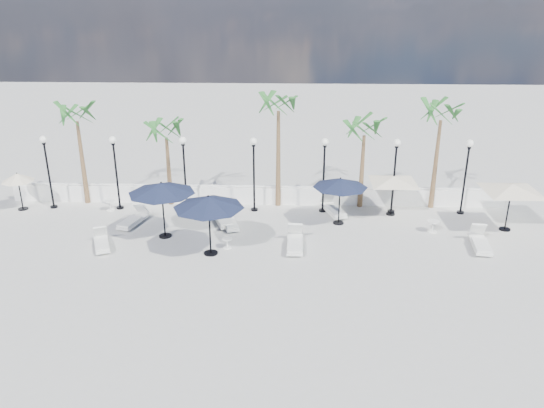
{
  "coord_description": "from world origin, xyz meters",
  "views": [
    {
      "loc": [
        1.86,
        -18.78,
        10.22
      ],
      "look_at": [
        1.02,
        3.59,
        1.5
      ],
      "focal_mm": 35.0,
      "sensor_mm": 36.0,
      "label": 1
    }
  ],
  "objects_px": {
    "lounger_5": "(223,218)",
    "lounger_6": "(480,243)",
    "lounger_1": "(101,243)",
    "parasol_cream_small": "(18,178)",
    "parasol_navy_right": "(340,183)",
    "parasol_navy_mid": "(209,202)",
    "lounger_0": "(133,220)",
    "parasol_cream_sq_a": "(394,177)",
    "parasol_cream_sq_b": "(512,184)",
    "lounger_3": "(295,242)",
    "lounger_2": "(230,222)",
    "parasol_navy_left": "(161,188)",
    "lounger_4": "(333,209)"
  },
  "relations": [
    {
      "from": "lounger_3",
      "to": "parasol_navy_mid",
      "type": "relative_size",
      "value": 0.71
    },
    {
      "from": "lounger_2",
      "to": "parasol_cream_small",
      "type": "relative_size",
      "value": 0.96
    },
    {
      "from": "parasol_cream_sq_b",
      "to": "lounger_1",
      "type": "bearing_deg",
      "value": -171.98
    },
    {
      "from": "lounger_0",
      "to": "lounger_6",
      "type": "relative_size",
      "value": 0.96
    },
    {
      "from": "lounger_2",
      "to": "lounger_5",
      "type": "height_order",
      "value": "lounger_5"
    },
    {
      "from": "lounger_6",
      "to": "lounger_4",
      "type": "bearing_deg",
      "value": 156.1
    },
    {
      "from": "lounger_3",
      "to": "lounger_5",
      "type": "relative_size",
      "value": 0.95
    },
    {
      "from": "parasol_cream_sq_b",
      "to": "parasol_cream_small",
      "type": "relative_size",
      "value": 2.44
    },
    {
      "from": "parasol_cream_sq_a",
      "to": "parasol_cream_small",
      "type": "bearing_deg",
      "value": -180.0
    },
    {
      "from": "lounger_1",
      "to": "lounger_5",
      "type": "bearing_deg",
      "value": 8.09
    },
    {
      "from": "lounger_1",
      "to": "parasol_cream_sq_a",
      "type": "distance_m",
      "value": 14.11
    },
    {
      "from": "parasol_cream_sq_a",
      "to": "parasol_cream_small",
      "type": "distance_m",
      "value": 18.93
    },
    {
      "from": "lounger_0",
      "to": "parasol_cream_sq_a",
      "type": "bearing_deg",
      "value": 23.26
    },
    {
      "from": "parasol_navy_right",
      "to": "lounger_5",
      "type": "bearing_deg",
      "value": -178.67
    },
    {
      "from": "parasol_navy_left",
      "to": "parasol_cream_sq_b",
      "type": "distance_m",
      "value": 15.93
    },
    {
      "from": "lounger_2",
      "to": "parasol_cream_small",
      "type": "xyz_separation_m",
      "value": [
        -10.97,
        1.79,
        1.48
      ]
    },
    {
      "from": "lounger_1",
      "to": "parasol_cream_small",
      "type": "distance_m",
      "value": 7.21
    },
    {
      "from": "lounger_1",
      "to": "lounger_6",
      "type": "distance_m",
      "value": 16.58
    },
    {
      "from": "lounger_3",
      "to": "parasol_cream_sq_b",
      "type": "distance_m",
      "value": 10.38
    },
    {
      "from": "lounger_2",
      "to": "lounger_5",
      "type": "relative_size",
      "value": 0.86
    },
    {
      "from": "parasol_navy_right",
      "to": "parasol_cream_small",
      "type": "xyz_separation_m",
      "value": [
        -16.2,
        1.23,
        -0.36
      ]
    },
    {
      "from": "lounger_6",
      "to": "parasol_navy_right",
      "type": "xyz_separation_m",
      "value": [
        -5.97,
        2.5,
        1.81
      ]
    },
    {
      "from": "parasol_navy_right",
      "to": "parasol_cream_small",
      "type": "distance_m",
      "value": 16.25
    },
    {
      "from": "lounger_4",
      "to": "lounger_6",
      "type": "height_order",
      "value": "lounger_4"
    },
    {
      "from": "lounger_5",
      "to": "parasol_cream_small",
      "type": "relative_size",
      "value": 1.11
    },
    {
      "from": "lounger_1",
      "to": "parasol_cream_sq_a",
      "type": "height_order",
      "value": "parasol_cream_sq_a"
    },
    {
      "from": "lounger_3",
      "to": "lounger_5",
      "type": "distance_m",
      "value": 4.39
    },
    {
      "from": "lounger_6",
      "to": "parasol_navy_mid",
      "type": "height_order",
      "value": "parasol_navy_mid"
    },
    {
      "from": "lounger_4",
      "to": "lounger_1",
      "type": "bearing_deg",
      "value": -174.53
    },
    {
      "from": "parasol_navy_mid",
      "to": "parasol_cream_sq_b",
      "type": "relative_size",
      "value": 0.61
    },
    {
      "from": "lounger_5",
      "to": "lounger_6",
      "type": "distance_m",
      "value": 11.83
    },
    {
      "from": "lounger_6",
      "to": "parasol_cream_sq_b",
      "type": "height_order",
      "value": "parasol_cream_sq_b"
    },
    {
      "from": "parasol_navy_mid",
      "to": "parasol_navy_right",
      "type": "xyz_separation_m",
      "value": [
        5.72,
        3.49,
        -0.28
      ]
    },
    {
      "from": "parasol_navy_mid",
      "to": "parasol_cream_small",
      "type": "height_order",
      "value": "parasol_navy_mid"
    },
    {
      "from": "lounger_0",
      "to": "lounger_4",
      "type": "bearing_deg",
      "value": 25.67
    },
    {
      "from": "parasol_navy_right",
      "to": "parasol_cream_small",
      "type": "bearing_deg",
      "value": 175.65
    },
    {
      "from": "parasol_navy_left",
      "to": "parasol_navy_right",
      "type": "distance_m",
      "value": 8.28
    },
    {
      "from": "lounger_5",
      "to": "lounger_6",
      "type": "bearing_deg",
      "value": -31.86
    },
    {
      "from": "lounger_0",
      "to": "parasol_cream_sq_b",
      "type": "distance_m",
      "value": 17.84
    },
    {
      "from": "lounger_5",
      "to": "parasol_navy_left",
      "type": "xyz_separation_m",
      "value": [
        -2.45,
        -1.69,
        2.08
      ]
    },
    {
      "from": "lounger_4",
      "to": "parasol_cream_sq_a",
      "type": "distance_m",
      "value": 3.38
    },
    {
      "from": "lounger_5",
      "to": "parasol_cream_sq_b",
      "type": "height_order",
      "value": "parasol_cream_sq_b"
    },
    {
      "from": "lounger_2",
      "to": "lounger_6",
      "type": "xyz_separation_m",
      "value": [
        11.2,
        -1.94,
        0.03
      ]
    },
    {
      "from": "lounger_0",
      "to": "parasol_navy_right",
      "type": "bearing_deg",
      "value": 18.36
    },
    {
      "from": "lounger_0",
      "to": "parasol_navy_mid",
      "type": "xyz_separation_m",
      "value": [
        4.2,
        -2.98,
        2.1
      ]
    },
    {
      "from": "lounger_1",
      "to": "parasol_cream_small",
      "type": "bearing_deg",
      "value": 120.22
    },
    {
      "from": "parasol_navy_mid",
      "to": "parasol_navy_right",
      "type": "relative_size",
      "value": 1.14
    },
    {
      "from": "lounger_5",
      "to": "parasol_cream_small",
      "type": "bearing_deg",
      "value": 152.36
    },
    {
      "from": "parasol_cream_sq_a",
      "to": "parasol_cream_sq_b",
      "type": "height_order",
      "value": "parasol_cream_sq_b"
    },
    {
      "from": "lounger_2",
      "to": "lounger_4",
      "type": "distance_m",
      "value": 5.37
    }
  ]
}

